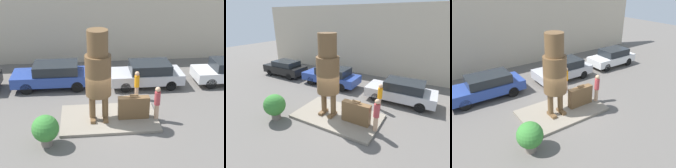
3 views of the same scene
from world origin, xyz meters
TOP-DOWN VIEW (x-y plane):
  - ground_plane at (0.00, 0.00)m, footprint 60.00×60.00m
  - pedestal at (0.00, 0.00)m, footprint 4.79×2.87m
  - building_backdrop at (0.00, 8.54)m, footprint 28.00×0.60m
  - statue_figure at (-0.51, -0.14)m, footprint 1.22×1.22m
  - giant_suitcase at (1.20, -0.15)m, footprint 1.53×0.38m
  - tourist at (2.33, -0.31)m, footprint 0.29×0.29m
  - parked_car_blue at (-3.00, 4.11)m, footprint 4.75×1.86m
  - parked_car_silver at (2.67, 3.81)m, footprint 4.39×1.88m
  - planter_pot at (-2.91, -1.88)m, footprint 1.18×1.18m
  - worker_hivis at (1.74, 2.10)m, footprint 0.28×0.28m

SIDE VIEW (x-z plane):
  - ground_plane at x=0.00m, z-range 0.00..0.00m
  - pedestal at x=0.00m, z-range 0.00..0.14m
  - giant_suitcase at x=1.20m, z-range 0.07..1.37m
  - parked_car_silver at x=2.67m, z-range 0.04..1.54m
  - parked_car_blue at x=-3.00m, z-range 0.05..1.59m
  - planter_pot at x=-2.91m, z-range 0.10..1.57m
  - worker_hivis at x=1.74m, z-range 0.08..1.75m
  - tourist at x=2.33m, z-range 0.22..1.93m
  - statue_figure at x=-0.51m, z-range 0.53..5.05m
  - building_backdrop at x=0.00m, z-range 0.00..6.42m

